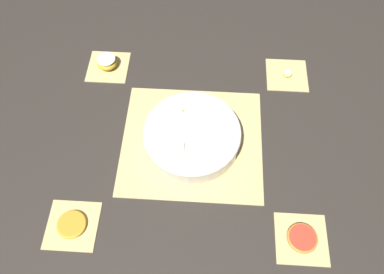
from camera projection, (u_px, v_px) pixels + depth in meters
The scene contains 11 objects.
ground_plane at pixel (192, 142), 1.17m from camera, with size 6.00×6.00×0.00m, color #2D2823.
bamboo_mat_center at pixel (192, 141), 1.17m from camera, with size 0.43×0.40×0.01m.
coaster_mat_near_left at pixel (287, 75), 1.30m from camera, with size 0.14×0.14×0.01m.
coaster_mat_near_right at pixel (108, 67), 1.32m from camera, with size 0.14×0.14×0.01m.
coaster_mat_far_left at pixel (301, 239), 1.01m from camera, with size 0.14×0.14×0.01m.
coaster_mat_far_right at pixel (72, 225), 1.03m from camera, with size 0.14×0.14×0.01m.
fruit_salad_bowl at pixel (192, 135), 1.13m from camera, with size 0.30×0.30×0.06m.
apple_half at pixel (107, 62), 1.30m from camera, with size 0.07×0.07×0.04m.
orange_slice_whole at pixel (72, 224), 1.02m from camera, with size 0.08×0.08×0.01m.
banana_coin_single at pixel (287, 73), 1.30m from camera, with size 0.03×0.03×0.01m.
grapefruit_slice at pixel (302, 238), 1.00m from camera, with size 0.08×0.08×0.01m.
Camera 1 is at (-0.03, 0.58, 1.02)m, focal length 35.00 mm.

